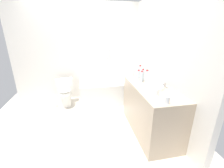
% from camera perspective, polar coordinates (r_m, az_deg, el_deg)
% --- Properties ---
extents(ground_plane, '(3.91, 3.91, 0.00)m').
position_cam_1_polar(ground_plane, '(3.17, -10.08, -14.23)').
color(ground_plane, beige).
extents(wall_back_tiled, '(3.31, 0.10, 2.40)m').
position_cam_1_polar(wall_back_tiled, '(3.98, -11.61, 11.41)').
color(wall_back_tiled, white).
rests_on(wall_back_tiled, ground_plane).
extents(wall_right_mirror, '(0.10, 2.91, 2.40)m').
position_cam_1_polar(wall_right_mirror, '(3.07, 18.00, 8.38)').
color(wall_right_mirror, white).
rests_on(wall_right_mirror, ground_plane).
extents(bathtub, '(1.45, 0.71, 1.29)m').
position_cam_1_polar(bathtub, '(3.88, -1.13, -2.46)').
color(bathtub, silver).
rests_on(bathtub, ground_plane).
extents(toilet, '(0.41, 0.55, 0.65)m').
position_cam_1_polar(toilet, '(3.81, -17.46, -2.98)').
color(toilet, white).
rests_on(toilet, ground_plane).
extents(vanity_counter, '(0.60, 1.37, 0.86)m').
position_cam_1_polar(vanity_counter, '(2.79, 14.28, -9.34)').
color(vanity_counter, tan).
rests_on(vanity_counter, ground_plane).
extents(sink_basin, '(0.33, 0.33, 0.04)m').
position_cam_1_polar(sink_basin, '(2.57, 15.46, -1.00)').
color(sink_basin, white).
rests_on(sink_basin, vanity_counter).
extents(sink_faucet, '(0.12, 0.15, 0.09)m').
position_cam_1_polar(sink_faucet, '(2.65, 19.28, -0.33)').
color(sink_faucet, '#A2A2A7').
rests_on(sink_faucet, vanity_counter).
extents(water_bottle_0, '(0.06, 0.06, 0.21)m').
position_cam_1_polar(water_bottle_0, '(2.78, 11.23, 2.68)').
color(water_bottle_0, silver).
rests_on(water_bottle_0, vanity_counter).
extents(water_bottle_1, '(0.06, 0.06, 0.19)m').
position_cam_1_polar(water_bottle_1, '(2.92, 10.01, 3.41)').
color(water_bottle_1, silver).
rests_on(water_bottle_1, vanity_counter).
extents(water_bottle_2, '(0.07, 0.07, 0.23)m').
position_cam_1_polar(water_bottle_2, '(2.85, 11.64, 3.27)').
color(water_bottle_2, silver).
rests_on(water_bottle_2, vanity_counter).
extents(water_bottle_3, '(0.07, 0.07, 0.24)m').
position_cam_1_polar(water_bottle_3, '(3.08, 10.61, 4.73)').
color(water_bottle_3, silver).
rests_on(water_bottle_3, vanity_counter).
extents(water_bottle_4, '(0.07, 0.07, 0.25)m').
position_cam_1_polar(water_bottle_4, '(2.71, 13.10, 2.54)').
color(water_bottle_4, silver).
rests_on(water_bottle_4, vanity_counter).
extents(drinking_glass_0, '(0.07, 0.07, 0.10)m').
position_cam_1_polar(drinking_glass_0, '(2.08, 20.17, -5.70)').
color(drinking_glass_0, white).
rests_on(drinking_glass_0, vanity_counter).
extents(drinking_glass_1, '(0.07, 0.07, 0.09)m').
position_cam_1_polar(drinking_glass_1, '(2.19, 19.85, -4.47)').
color(drinking_glass_1, white).
rests_on(drinking_glass_1, vanity_counter).
extents(drinking_glass_2, '(0.07, 0.07, 0.09)m').
position_cam_1_polar(drinking_glass_2, '(2.31, 16.57, -2.83)').
color(drinking_glass_2, white).
rests_on(drinking_glass_2, vanity_counter).
extents(drinking_glass_3, '(0.06, 0.06, 0.09)m').
position_cam_1_polar(drinking_glass_3, '(3.06, 9.15, 3.36)').
color(drinking_glass_3, white).
rests_on(drinking_glass_3, vanity_counter).
extents(bath_mat, '(0.69, 0.33, 0.01)m').
position_cam_1_polar(bath_mat, '(3.51, 0.71, -10.17)').
color(bath_mat, white).
rests_on(bath_mat, ground_plane).
extents(toilet_paper_roll, '(0.11, 0.11, 0.11)m').
position_cam_1_polar(toilet_paper_roll, '(3.90, -20.71, -7.50)').
color(toilet_paper_roll, white).
rests_on(toilet_paper_roll, ground_plane).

